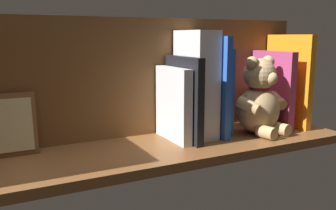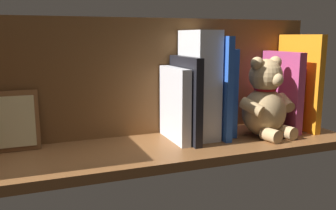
{
  "view_description": "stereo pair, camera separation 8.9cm",
  "coord_description": "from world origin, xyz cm",
  "views": [
    {
      "loc": [
        39.61,
        77.73,
        26.12
      ],
      "look_at": [
        0.0,
        0.0,
        9.71
      ],
      "focal_mm": 39.31,
      "sensor_mm": 36.0,
      "label": 1
    },
    {
      "loc": [
        31.52,
        81.35,
        26.12
      ],
      "look_at": [
        0.0,
        0.0,
        9.71
      ],
      "focal_mm": 39.31,
      "sensor_mm": 36.0,
      "label": 2
    }
  ],
  "objects": [
    {
      "name": "ground_plane",
      "position": [
        0.0,
        0.0,
        -1.1
      ],
      "size": [
        94.71,
        27.17,
        2.2
      ],
      "primitive_type": "cube",
      "color": "brown"
    },
    {
      "name": "dictionary_thick_white",
      "position": [
        -9.9,
        -3.36,
        13.79
      ],
      "size": [
        6.31,
        13.44,
        27.57
      ],
      "primitive_type": "cube",
      "color": "silver",
      "rests_on": "ground_plane"
    },
    {
      "name": "book_6",
      "position": [
        -2.77,
        -2.57,
        9.25
      ],
      "size": [
        2.39,
        15.23,
        18.5
      ],
      "primitive_type": "cube",
      "color": "silver",
      "rests_on": "ground_plane"
    },
    {
      "name": "book_4",
      "position": [
        -14.35,
        -2.61,
        13.06
      ],
      "size": [
        1.7,
        15.15,
        26.11
      ],
      "primitive_type": "cube",
      "color": "blue",
      "rests_on": "ground_plane"
    },
    {
      "name": "book_5",
      "position": [
        -5.36,
        -1.85,
        10.58
      ],
      "size": [
        1.91,
        16.67,
        21.15
      ],
      "primitive_type": "cube",
      "color": "black",
      "rests_on": "ground_plane"
    },
    {
      "name": "book_1",
      "position": [
        -37.79,
        -3.86,
        8.73
      ],
      "size": [
        3.03,
        12.64,
        17.54
      ],
      "primitive_type": "cube",
      "rotation": [
        0.0,
        -0.04,
        0.0
      ],
      "color": "red",
      "rests_on": "ground_plane"
    },
    {
      "name": "book_2",
      "position": [
        -35.03,
        -2.22,
        10.95
      ],
      "size": [
        2.24,
        15.93,
        21.9
      ],
      "primitive_type": "cube",
      "color": "#B23F72",
      "rests_on": "ground_plane"
    },
    {
      "name": "book_0",
      "position": [
        -40.36,
        -1.62,
        13.26
      ],
      "size": [
        1.87,
        17.13,
        26.53
      ],
      "primitive_type": "cube",
      "color": "orange",
      "rests_on": "ground_plane"
    },
    {
      "name": "picture_frame_leaning",
      "position": [
        35.14,
        -8.11,
        6.88
      ],
      "size": [
        11.63,
        3.61,
        13.96
      ],
      "color": "brown",
      "rests_on": "ground_plane"
    },
    {
      "name": "shelf_back_panel",
      "position": [
        0.0,
        -11.34,
        15.39
      ],
      "size": [
        94.71,
        1.5,
        30.77
      ],
      "primitive_type": "cube",
      "color": "brown",
      "rests_on": "ground_plane"
    },
    {
      "name": "book_3",
      "position": [
        -17.13,
        -4.26,
        11.44
      ],
      "size": [
        3.0,
        11.86,
        22.89
      ],
      "primitive_type": "cube",
      "color": "blue",
      "rests_on": "ground_plane"
    },
    {
      "name": "teddy_bear",
      "position": [
        -26.58,
        2.18,
        9.23
      ],
      "size": [
        16.75,
        14.87,
        20.96
      ],
      "rotation": [
        0.0,
        0.0,
        0.18
      ],
      "color": "tan",
      "rests_on": "ground_plane"
    }
  ]
}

